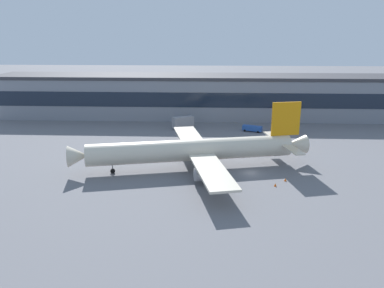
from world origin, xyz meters
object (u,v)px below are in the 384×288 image
airliner (195,150)px  traffic_cone_1 (275,185)px  stair_truck (287,127)px  traffic_cone_0 (285,180)px  catering_truck (183,122)px  belt_loader (252,128)px

airliner → traffic_cone_1: airliner is taller
stair_truck → traffic_cone_1: size_ratio=9.33×
stair_truck → traffic_cone_1: bearing=-103.3°
stair_truck → traffic_cone_0: 43.92m
catering_truck → traffic_cone_0: catering_truck is taller
airliner → traffic_cone_0: 22.06m
catering_truck → stair_truck: 34.62m
traffic_cone_0 → belt_loader: bearing=93.9°
traffic_cone_1 → stair_truck: bearing=76.7°
airliner → belt_loader: size_ratio=8.57×
stair_truck → traffic_cone_1: stair_truck is taller
belt_loader → traffic_cone_1: 47.05m
belt_loader → traffic_cone_0: (2.98, -43.94, -0.80)m
catering_truck → stair_truck: bearing=-6.1°
airliner → catering_truck: bearing=98.4°
traffic_cone_0 → airliner: bearing=160.1°
traffic_cone_1 → airliner: bearing=149.3°
catering_truck → traffic_cone_1: catering_truck is taller
belt_loader → traffic_cone_0: belt_loader is taller
belt_loader → stair_truck: 11.30m
stair_truck → traffic_cone_0: bearing=-100.8°
airliner → stair_truck: (28.60, 35.74, -2.67)m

